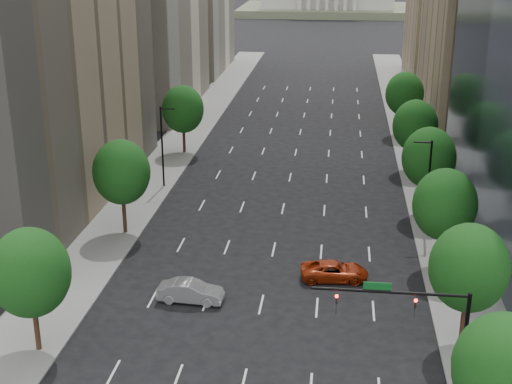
% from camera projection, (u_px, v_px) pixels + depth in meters
% --- Properties ---
extents(sidewalk_left, '(6.00, 200.00, 0.15)m').
position_uv_depth(sidewalk_left, '(134.00, 202.00, 73.93)').
color(sidewalk_left, slate).
rests_on(sidewalk_left, ground).
extents(sidewalk_right, '(6.00, 200.00, 0.15)m').
position_uv_depth(sidewalk_right, '(439.00, 215.00, 70.52)').
color(sidewalk_right, slate).
rests_on(sidewalk_right, ground).
extents(filler_left, '(14.00, 26.00, 18.00)m').
position_uv_depth(filler_left, '(190.00, 25.00, 142.94)').
color(filler_left, beige).
rests_on(filler_left, ground).
extents(parking_tan_right, '(14.00, 30.00, 30.00)m').
position_uv_depth(parking_tan_right, '(482.00, 17.00, 101.77)').
color(parking_tan_right, '#8C7759').
rests_on(parking_tan_right, ground).
extents(filler_right, '(14.00, 26.00, 16.00)m').
position_uv_depth(filler_right, '(447.00, 36.00, 134.97)').
color(filler_right, '#8C7759').
rests_on(filler_right, ground).
extents(tree_right_0, '(5.20, 5.20, 8.39)m').
position_uv_depth(tree_right_0, '(503.00, 369.00, 36.19)').
color(tree_right_0, '#382316').
rests_on(tree_right_0, ground).
extents(tree_right_1, '(5.20, 5.20, 8.75)m').
position_uv_depth(tree_right_1, '(469.00, 268.00, 46.34)').
color(tree_right_1, '#382316').
rests_on(tree_right_1, ground).
extents(tree_right_2, '(5.20, 5.20, 8.61)m').
position_uv_depth(tree_right_2, '(445.00, 205.00, 57.60)').
color(tree_right_2, '#382316').
rests_on(tree_right_2, ground).
extents(tree_right_3, '(5.20, 5.20, 8.89)m').
position_uv_depth(tree_right_3, '(429.00, 158.00, 68.71)').
color(tree_right_3, '#382316').
rests_on(tree_right_3, ground).
extents(tree_right_4, '(5.20, 5.20, 8.46)m').
position_uv_depth(tree_right_4, '(415.00, 126.00, 81.94)').
color(tree_right_4, '#382316').
rests_on(tree_right_4, ground).
extents(tree_right_5, '(5.20, 5.20, 8.75)m').
position_uv_depth(tree_right_5, '(405.00, 94.00, 96.78)').
color(tree_right_5, '#382316').
rests_on(tree_right_5, ground).
extents(tree_left_0, '(5.20, 5.20, 8.75)m').
position_uv_depth(tree_left_0, '(30.00, 273.00, 45.69)').
color(tree_left_0, '#382316').
rests_on(tree_left_0, ground).
extents(tree_left_1, '(5.20, 5.20, 8.97)m').
position_uv_depth(tree_left_1, '(121.00, 172.00, 64.30)').
color(tree_left_1, '#382316').
rests_on(tree_left_1, ground).
extents(tree_left_2, '(5.20, 5.20, 8.68)m').
position_uv_depth(tree_left_2, '(183.00, 109.00, 88.68)').
color(tree_left_2, '#382316').
rests_on(tree_left_2, ground).
extents(streetlight_rn, '(1.70, 0.20, 9.00)m').
position_uv_depth(streetlight_rn, '(428.00, 185.00, 64.46)').
color(streetlight_rn, black).
rests_on(streetlight_rn, ground).
extents(streetlight_ln, '(1.70, 0.20, 9.00)m').
position_uv_depth(streetlight_ln, '(163.00, 145.00, 76.76)').
color(streetlight_ln, black).
rests_on(streetlight_ln, ground).
extents(traffic_signal, '(9.12, 0.40, 7.38)m').
position_uv_depth(traffic_signal, '(423.00, 319.00, 41.31)').
color(traffic_signal, black).
rests_on(traffic_signal, ground).
extents(foothills, '(720.00, 413.00, 263.00)m').
position_uv_depth(foothills, '(378.00, 17.00, 585.10)').
color(foothills, olive).
rests_on(foothills, ground).
extents(car_silver, '(5.05, 1.98, 1.64)m').
position_uv_depth(car_silver, '(191.00, 291.00, 53.77)').
color(car_silver, '#9B9BA0').
rests_on(car_silver, ground).
extents(car_red_far, '(5.61, 2.99, 1.50)m').
position_uv_depth(car_red_far, '(334.00, 271.00, 57.21)').
color(car_red_far, '#99270B').
rests_on(car_red_far, ground).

